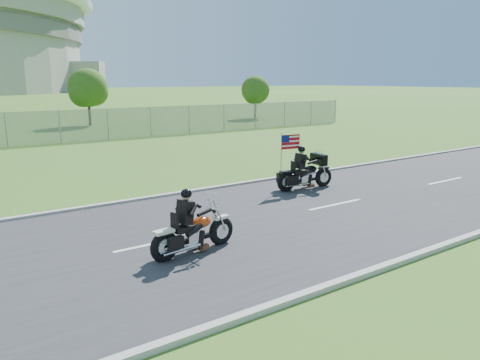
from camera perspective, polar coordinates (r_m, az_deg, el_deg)
ground at (r=12.30m, az=-1.47°, el=-6.03°), size 420.00×420.00×0.00m
road at (r=12.29m, az=-1.47°, el=-5.94°), size 120.00×8.00×0.04m
curb_north at (r=15.68m, az=-9.72°, el=-1.98°), size 120.00×0.18×0.12m
curb_south at (r=9.40m, az=12.68°, el=-11.91°), size 120.00×0.18×0.12m
tree_fence_near at (r=41.69m, az=-18.01°, el=10.41°), size 3.52×3.28×4.75m
tree_fence_far at (r=47.33m, az=1.91°, el=10.73°), size 3.08×2.87×4.20m
motorcycle_lead at (r=10.53m, az=-5.79°, el=-6.46°), size 2.27×0.73×1.53m
motorcycle_follow at (r=16.68m, az=7.93°, el=0.65°), size 2.34×0.82×1.96m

